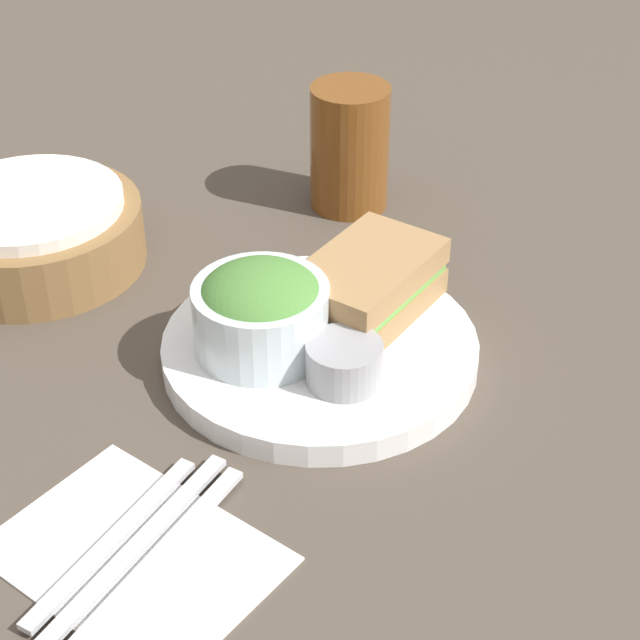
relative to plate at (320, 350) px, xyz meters
The scene contains 12 objects.
ground_plane 0.01m from the plate, ahead, with size 4.00×4.00×0.00m, color #4C4238.
plate is the anchor object (origin of this frame).
sandwich 0.07m from the plate, ahead, with size 0.14×0.09×0.05m.
salad_bowl 0.07m from the plate, 138.75° to the left, with size 0.11×0.11×0.07m.
dressing_cup 0.06m from the plate, 123.15° to the right, with size 0.06×0.06×0.03m, color #99999E.
orange_wedge 0.09m from the plate, 87.53° to the left, with size 0.04×0.04×0.04m, color orange.
drink_glass 0.28m from the plate, 31.18° to the left, with size 0.08×0.08×0.13m, color brown.
bread_basket 0.31m from the plate, 97.90° to the left, with size 0.21×0.21×0.07m.
napkin 0.25m from the plate, behind, with size 0.14×0.19×0.00m, color white.
fork 0.25m from the plate, 168.21° to the right, with size 0.19×0.01×0.01m, color silver.
knife 0.25m from the plate, behind, with size 0.20×0.01×0.01m, color silver.
spoon 0.25m from the plate, behind, with size 0.17×0.01×0.01m, color silver.
Camera 1 is at (-0.57, -0.44, 0.55)m, focal length 60.00 mm.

